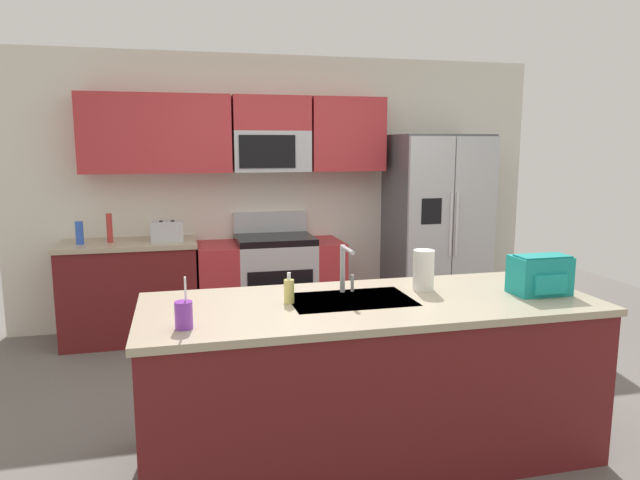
# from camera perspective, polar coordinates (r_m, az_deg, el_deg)

# --- Properties ---
(ground_plane) EXTENTS (9.00, 9.00, 0.00)m
(ground_plane) POSITION_cam_1_polar(r_m,az_deg,el_deg) (4.06, 2.11, -16.17)
(ground_plane) COLOR #66605B
(ground_plane) RESTS_ON ground
(kitchen_wall_unit) EXTENTS (5.20, 0.43, 2.60)m
(kitchen_wall_unit) POSITION_cam_1_polar(r_m,az_deg,el_deg) (5.68, -5.00, 6.54)
(kitchen_wall_unit) COLOR silver
(kitchen_wall_unit) RESTS_ON ground
(back_counter) EXTENTS (1.19, 0.63, 0.90)m
(back_counter) POSITION_cam_1_polar(r_m,az_deg,el_deg) (5.50, -18.21, -4.77)
(back_counter) COLOR maroon
(back_counter) RESTS_ON ground
(range_oven) EXTENTS (1.36, 0.61, 1.10)m
(range_oven) POSITION_cam_1_polar(r_m,az_deg,el_deg) (5.55, -4.84, -4.29)
(range_oven) COLOR #B7BABF
(range_oven) RESTS_ON ground
(refrigerator) EXTENTS (0.90, 0.76, 1.85)m
(refrigerator) POSITION_cam_1_polar(r_m,az_deg,el_deg) (5.87, 11.38, 1.11)
(refrigerator) COLOR #4C4F54
(refrigerator) RESTS_ON ground
(island_counter) EXTENTS (2.51, 0.97, 0.90)m
(island_counter) POSITION_cam_1_polar(r_m,az_deg,el_deg) (3.37, 4.91, -13.33)
(island_counter) COLOR maroon
(island_counter) RESTS_ON ground
(toaster) EXTENTS (0.28, 0.16, 0.18)m
(toaster) POSITION_cam_1_polar(r_m,az_deg,el_deg) (5.33, -14.87, 0.86)
(toaster) COLOR #B7BABF
(toaster) RESTS_ON back_counter
(pepper_mill) EXTENTS (0.05, 0.05, 0.26)m
(pepper_mill) POSITION_cam_1_polar(r_m,az_deg,el_deg) (5.40, -20.08, 1.12)
(pepper_mill) COLOR #B2332D
(pepper_mill) RESTS_ON back_counter
(bottle_blue) EXTENTS (0.07, 0.07, 0.20)m
(bottle_blue) POSITION_cam_1_polar(r_m,az_deg,el_deg) (5.40, -22.67, 0.66)
(bottle_blue) COLOR blue
(bottle_blue) RESTS_ON back_counter
(sink_faucet) EXTENTS (0.08, 0.21, 0.28)m
(sink_faucet) POSITION_cam_1_polar(r_m,az_deg,el_deg) (3.33, 2.47, -2.46)
(sink_faucet) COLOR #B7BABF
(sink_faucet) RESTS_ON island_counter
(drink_cup_purple) EXTENTS (0.08, 0.08, 0.25)m
(drink_cup_purple) POSITION_cam_1_polar(r_m,az_deg,el_deg) (2.79, -13.31, -7.19)
(drink_cup_purple) COLOR purple
(drink_cup_purple) RESTS_ON island_counter
(soap_dispenser) EXTENTS (0.06, 0.06, 0.17)m
(soap_dispenser) POSITION_cam_1_polar(r_m,az_deg,el_deg) (3.15, -3.08, -5.04)
(soap_dispenser) COLOR #D8CC66
(soap_dispenser) RESTS_ON island_counter
(paper_towel_roll) EXTENTS (0.12, 0.12, 0.24)m
(paper_towel_roll) POSITION_cam_1_polar(r_m,az_deg,el_deg) (3.47, 10.19, -2.94)
(paper_towel_roll) COLOR white
(paper_towel_roll) RESTS_ON island_counter
(backpack) EXTENTS (0.32, 0.22, 0.23)m
(backpack) POSITION_cam_1_polar(r_m,az_deg,el_deg) (3.56, 20.93, -3.16)
(backpack) COLOR teal
(backpack) RESTS_ON island_counter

